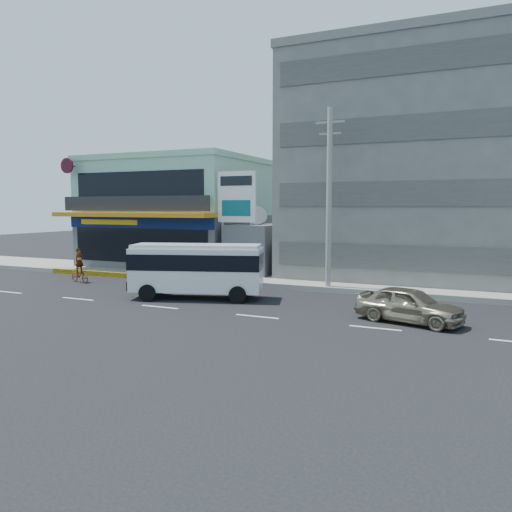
# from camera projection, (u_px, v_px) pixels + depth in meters

# --- Properties ---
(ground) EXTENTS (120.00, 120.00, 0.00)m
(ground) POSITION_uv_depth(u_px,v_px,m) (160.00, 307.00, 23.35)
(ground) COLOR black
(ground) RESTS_ON ground
(sidewalk) EXTENTS (70.00, 5.00, 0.30)m
(sidewalk) POSITION_uv_depth(u_px,v_px,m) (321.00, 282.00, 29.94)
(sidewalk) COLOR gray
(sidewalk) RESTS_ON ground
(shop_building) EXTENTS (12.40, 11.70, 8.00)m
(shop_building) POSITION_uv_depth(u_px,v_px,m) (178.00, 216.00, 38.88)
(shop_building) COLOR #4E4D52
(shop_building) RESTS_ON ground
(concrete_building) EXTENTS (16.00, 12.00, 14.00)m
(concrete_building) POSITION_uv_depth(u_px,v_px,m) (422.00, 171.00, 32.23)
(concrete_building) COLOR gray
(concrete_building) RESTS_ON ground
(gap_structure) EXTENTS (3.00, 6.00, 3.50)m
(gap_structure) POSITION_uv_depth(u_px,v_px,m) (262.00, 250.00, 34.08)
(gap_structure) COLOR #4E4D52
(gap_structure) RESTS_ON ground
(satellite_dish) EXTENTS (1.50, 1.50, 0.15)m
(satellite_dish) POSITION_uv_depth(u_px,v_px,m) (256.00, 224.00, 32.99)
(satellite_dish) COLOR slate
(satellite_dish) RESTS_ON gap_structure
(billboard) EXTENTS (2.60, 0.18, 6.90)m
(billboard) POSITION_uv_depth(u_px,v_px,m) (237.00, 203.00, 31.43)
(billboard) COLOR gray
(billboard) RESTS_ON ground
(utility_pole_near) EXTENTS (1.60, 0.30, 10.00)m
(utility_pole_near) POSITION_uv_depth(u_px,v_px,m) (329.00, 198.00, 27.13)
(utility_pole_near) COLOR #999993
(utility_pole_near) RESTS_ON ground
(minibus) EXTENTS (6.98, 4.01, 2.78)m
(minibus) POSITION_uv_depth(u_px,v_px,m) (197.00, 266.00, 25.37)
(minibus) COLOR silver
(minibus) RESTS_ON ground
(sedan) EXTENTS (4.61, 2.82, 1.47)m
(sedan) POSITION_uv_depth(u_px,v_px,m) (409.00, 305.00, 20.15)
(sedan) COLOR tan
(sedan) RESTS_ON ground
(motorcycle_rider) EXTENTS (1.76, 0.96, 2.14)m
(motorcycle_rider) POSITION_uv_depth(u_px,v_px,m) (80.00, 271.00, 30.95)
(motorcycle_rider) COLOR #61200D
(motorcycle_rider) RESTS_ON ground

